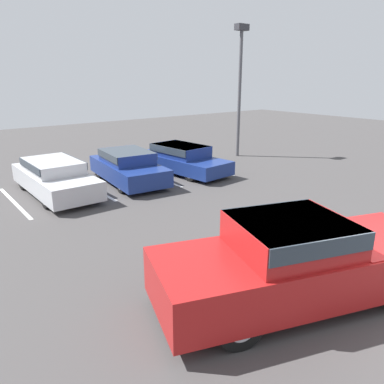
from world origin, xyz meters
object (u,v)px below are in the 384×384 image
object	(u,v)px
parked_sedan_a	(55,176)
parked_sedan_c	(181,158)
light_post	(240,76)
pickup_truck	(302,260)
parked_sedan_b	(128,166)

from	to	relation	value
parked_sedan_a	parked_sedan_c	size ratio (longest dim) A/B	0.97
parked_sedan_c	light_post	world-z (taller)	light_post
parked_sedan_a	light_post	world-z (taller)	light_post
pickup_truck	parked_sedan_a	distance (m)	9.64
pickup_truck	parked_sedan_b	distance (m)	9.45
parked_sedan_a	parked_sedan_b	bearing A→B (deg)	85.63
parked_sedan_b	parked_sedan_c	bearing A→B (deg)	96.21
parked_sedan_b	parked_sedan_c	size ratio (longest dim) A/B	0.91
parked_sedan_c	light_post	size ratio (longest dim) A/B	0.74
parked_sedan_c	light_post	xyz separation A→B (m)	(4.45, 1.03, 3.43)
pickup_truck	light_post	xyz separation A→B (m)	(8.55, 10.38, 3.25)
pickup_truck	parked_sedan_a	xyz separation A→B (m)	(-1.38, 9.54, -0.17)
parked_sedan_a	parked_sedan_b	size ratio (longest dim) A/B	1.06
parked_sedan_a	light_post	xyz separation A→B (m)	(9.94, 0.84, 3.42)
pickup_truck	parked_sedan_c	world-z (taller)	pickup_truck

